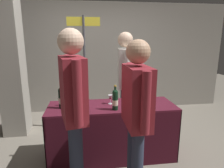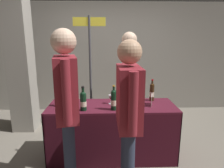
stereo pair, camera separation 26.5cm
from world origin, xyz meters
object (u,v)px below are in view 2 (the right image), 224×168
(wine_glass_near_vendor, at_px, (111,97))
(tasting_table, at_px, (112,122))
(display_bottle_0, at_px, (83,100))
(featured_wine_bottle, at_px, (114,100))
(taster_foreground_right, at_px, (128,109))
(booth_signpost, at_px, (90,62))
(vendor_presenter, at_px, (129,76))
(concrete_pillar, at_px, (17,32))

(wine_glass_near_vendor, bearing_deg, tasting_table, -76.17)
(display_bottle_0, bearing_deg, wine_glass_near_vendor, 34.37)
(featured_wine_bottle, relative_size, taster_foreground_right, 0.20)
(featured_wine_bottle, height_order, display_bottle_0, featured_wine_bottle)
(display_bottle_0, height_order, taster_foreground_right, taster_foreground_right)
(wine_glass_near_vendor, distance_m, booth_signpost, 1.02)
(featured_wine_bottle, height_order, wine_glass_near_vendor, featured_wine_bottle)
(featured_wine_bottle, relative_size, display_bottle_0, 1.03)
(display_bottle_0, bearing_deg, taster_foreground_right, -50.40)
(tasting_table, distance_m, vendor_presenter, 0.85)
(taster_foreground_right, distance_m, booth_signpost, 1.82)
(concrete_pillar, bearing_deg, wine_glass_near_vendor, -29.74)
(featured_wine_bottle, relative_size, wine_glass_near_vendor, 2.52)
(vendor_presenter, bearing_deg, display_bottle_0, -35.26)
(display_bottle_0, relative_size, taster_foreground_right, 0.19)
(concrete_pillar, relative_size, wine_glass_near_vendor, 27.42)
(display_bottle_0, bearing_deg, concrete_pillar, 136.80)
(wine_glass_near_vendor, xyz_separation_m, vendor_presenter, (0.31, 0.51, 0.21))
(concrete_pillar, distance_m, vendor_presenter, 2.04)
(booth_signpost, bearing_deg, featured_wine_bottle, -71.66)
(concrete_pillar, bearing_deg, tasting_table, -31.19)
(tasting_table, relative_size, display_bottle_0, 5.54)
(booth_signpost, bearing_deg, taster_foreground_right, -74.30)
(wine_glass_near_vendor, relative_size, taster_foreground_right, 0.08)
(concrete_pillar, bearing_deg, featured_wine_bottle, -35.37)
(tasting_table, bearing_deg, wine_glass_near_vendor, 103.83)
(featured_wine_bottle, distance_m, wine_glass_near_vendor, 0.25)
(vendor_presenter, bearing_deg, booth_signpost, -113.71)
(tasting_table, bearing_deg, booth_signpost, 110.65)
(concrete_pillar, xyz_separation_m, taster_foreground_right, (1.72, -1.75, -0.76))
(featured_wine_bottle, height_order, booth_signpost, booth_signpost)
(concrete_pillar, distance_m, display_bottle_0, 1.88)
(taster_foreground_right, height_order, booth_signpost, booth_signpost)
(tasting_table, xyz_separation_m, taster_foreground_right, (0.13, -0.79, 0.49))
(featured_wine_bottle, distance_m, taster_foreground_right, 0.63)
(display_bottle_0, distance_m, wine_glass_near_vendor, 0.43)
(booth_signpost, bearing_deg, concrete_pillar, 179.22)
(display_bottle_0, relative_size, vendor_presenter, 0.18)
(featured_wine_bottle, height_order, vendor_presenter, vendor_presenter)
(tasting_table, relative_size, taster_foreground_right, 1.05)
(concrete_pillar, xyz_separation_m, booth_signpost, (1.23, -0.02, -0.52))
(featured_wine_bottle, bearing_deg, booth_signpost, 108.34)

